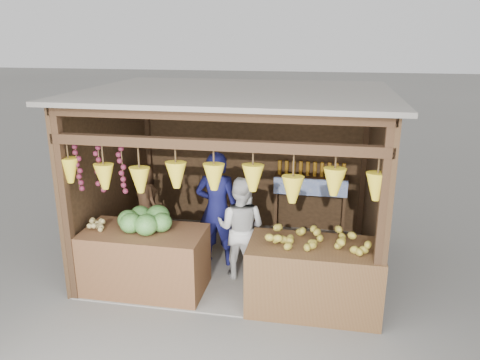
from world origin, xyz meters
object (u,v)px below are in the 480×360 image
counter_right (314,277)px  vendor_seated (145,198)px  woman_standing (241,228)px  man_standing (217,209)px  counter_left (145,261)px

counter_right → vendor_seated: size_ratio=1.49×
woman_standing → counter_right: bearing=157.9°
man_standing → woman_standing: bearing=141.9°
man_standing → woman_standing: man_standing is taller
man_standing → counter_right: bearing=145.7°
woman_standing → vendor_seated: woman_standing is taller
counter_right → vendor_seated: vendor_seated is taller
vendor_seated → counter_right: bearing=-167.2°
counter_right → woman_standing: bearing=148.2°
counter_left → man_standing: (0.80, 0.94, 0.45)m
counter_right → man_standing: 1.84m
man_standing → vendor_seated: bearing=-15.7°
counter_left → vendor_seated: 1.43m
counter_left → man_standing: 1.31m
counter_left → man_standing: man_standing is taller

